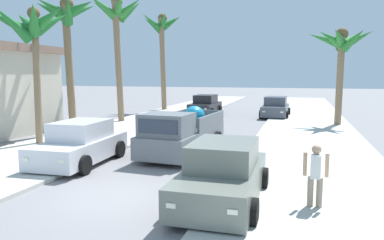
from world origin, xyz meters
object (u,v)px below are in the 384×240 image
car_left_mid (275,108)px  palm_tree_left_back (341,46)px  car_right_mid (81,144)px  car_left_near (205,105)px  palm_tree_right_mid (67,23)px  pedestrian (316,173)px  car_right_near (223,175)px  palm_tree_left_fore (31,27)px  palm_tree_right_fore (162,34)px  palm_tree_left_mid (117,21)px  pickup_truck (182,135)px

car_left_mid → palm_tree_left_back: (3.96, -3.85, 4.17)m
car_right_mid → car_left_near: bearing=89.4°
palm_tree_right_mid → pedestrian: palm_tree_right_mid is taller
car_right_near → palm_tree_left_back: size_ratio=0.72×
palm_tree_left_fore → palm_tree_right_fore: 16.39m
car_left_near → palm_tree_left_fore: size_ratio=0.69×
palm_tree_left_mid → pedestrian: size_ratio=5.11×
car_right_mid → palm_tree_left_mid: bearing=110.4°
car_right_near → pedestrian: (2.18, 0.00, 0.20)m
car_left_near → palm_tree_left_mid: bearing=-119.4°
palm_tree_left_fore → palm_tree_left_back: (13.56, 10.38, -0.34)m
pickup_truck → car_right_near: bearing=-61.7°
pickup_truck → car_left_near: bearing=100.8°
car_right_near → palm_tree_right_fore: 24.15m
car_left_near → car_right_near: same height
palm_tree_left_back → pedestrian: 15.94m
car_right_mid → palm_tree_right_fore: bearing=102.2°
car_right_mid → palm_tree_left_fore: palm_tree_left_fore is taller
car_left_near → car_right_mid: (-0.17, -17.42, 0.00)m
car_right_mid → palm_tree_left_back: bearing=52.8°
car_right_near → palm_tree_right_fore: bearing=114.6°
car_right_mid → pedestrian: size_ratio=2.72×
car_right_mid → palm_tree_right_mid: size_ratio=0.60×
palm_tree_left_mid → pedestrian: bearing=-47.7°
car_right_mid → car_right_near: bearing=-24.1°
palm_tree_right_mid → pedestrian: (12.35, -8.49, -4.94)m
palm_tree_left_fore → pedestrian: bearing=-22.9°
car_right_near → car_right_mid: same height
pedestrian → palm_tree_left_back: bearing=83.1°
car_right_near → palm_tree_right_mid: bearing=140.1°
pickup_truck → palm_tree_left_back: 13.01m
palm_tree_right_fore → palm_tree_left_back: palm_tree_right_fore is taller
car_left_near → palm_tree_right_fore: bearing=162.7°
car_right_near → palm_tree_left_mid: 17.03m
palm_tree_left_back → car_left_near: bearing=154.2°
palm_tree_right_mid → palm_tree_left_back: palm_tree_right_mid is taller
car_left_mid → palm_tree_right_mid: palm_tree_right_mid is taller
palm_tree_left_fore → palm_tree_left_mid: bearing=90.0°
car_left_mid → car_right_mid: size_ratio=0.99×
car_left_near → palm_tree_left_mid: 10.03m
car_right_mid → palm_tree_left_mid: 12.45m
car_right_near → car_left_mid: same height
car_right_near → car_right_mid: size_ratio=0.99×
pedestrian → palm_tree_right_mid: bearing=145.5°
car_right_mid → car_left_mid: bearing=70.9°
car_left_near → car_right_mid: bearing=-90.6°
palm_tree_left_mid → palm_tree_right_mid: palm_tree_left_mid is taller
palm_tree_right_fore → palm_tree_left_back: size_ratio=1.40×
car_left_mid → car_right_mid: same height
pickup_truck → palm_tree_left_mid: size_ratio=0.66×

